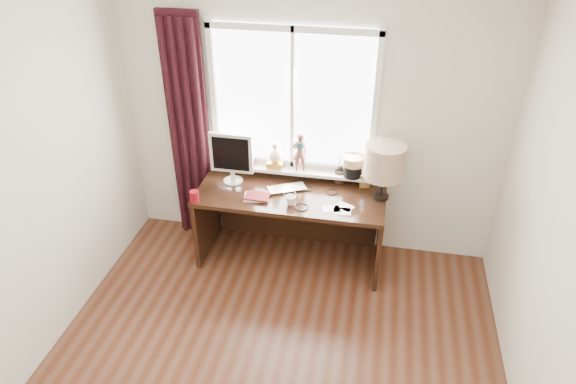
% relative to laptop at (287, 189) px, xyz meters
% --- Properties ---
extents(ceiling, '(3.50, 4.00, 0.00)m').
position_rel_laptop_xyz_m(ceiling, '(0.14, -1.68, 1.84)').
color(ceiling, white).
rests_on(ceiling, wall_back).
extents(wall_back, '(3.50, 0.00, 2.60)m').
position_rel_laptop_xyz_m(wall_back, '(0.14, 0.32, 0.54)').
color(wall_back, beige).
rests_on(wall_back, ground).
extents(laptop, '(0.40, 0.35, 0.03)m').
position_rel_laptop_xyz_m(laptop, '(0.00, 0.00, 0.00)').
color(laptop, silver).
rests_on(laptop, desk).
extents(mug, '(0.12, 0.12, 0.09)m').
position_rel_laptop_xyz_m(mug, '(0.08, -0.23, 0.03)').
color(mug, white).
rests_on(mug, desk).
extents(red_cup, '(0.08, 0.08, 0.10)m').
position_rel_laptop_xyz_m(red_cup, '(-0.76, -0.35, 0.04)').
color(red_cup, maroon).
rests_on(red_cup, desk).
extents(window, '(1.52, 0.23, 1.40)m').
position_rel_laptop_xyz_m(window, '(0.01, 0.27, 0.54)').
color(window, white).
rests_on(window, ground).
extents(curtain, '(0.38, 0.09, 2.25)m').
position_rel_laptop_xyz_m(curtain, '(-0.99, 0.23, 0.35)').
color(curtain, black).
rests_on(curtain, floor).
extents(desk, '(1.70, 0.70, 0.75)m').
position_rel_laptop_xyz_m(desk, '(0.04, 0.05, -0.26)').
color(desk, '#321D11').
rests_on(desk, floor).
extents(monitor, '(0.40, 0.18, 0.49)m').
position_rel_laptop_xyz_m(monitor, '(-0.52, 0.05, 0.26)').
color(monitor, beige).
rests_on(monitor, desk).
extents(notebook_stack, '(0.24, 0.19, 0.03)m').
position_rel_laptop_xyz_m(notebook_stack, '(-0.24, -0.19, 0.00)').
color(notebook_stack, beige).
rests_on(notebook_stack, desk).
extents(brush_holder, '(0.09, 0.09, 0.25)m').
position_rel_laptop_xyz_m(brush_holder, '(0.45, 0.23, 0.05)').
color(brush_holder, black).
rests_on(brush_holder, desk).
extents(icon_frame, '(0.10, 0.04, 0.13)m').
position_rel_laptop_xyz_m(icon_frame, '(0.69, 0.17, 0.05)').
color(icon_frame, gold).
rests_on(icon_frame, desk).
extents(table_lamp, '(0.35, 0.35, 0.52)m').
position_rel_laptop_xyz_m(table_lamp, '(0.84, 0.03, 0.35)').
color(table_lamp, black).
rests_on(table_lamp, desk).
extents(loose_papers, '(0.29, 0.22, 0.00)m').
position_rel_laptop_xyz_m(loose_papers, '(0.50, -0.22, -0.01)').
color(loose_papers, white).
rests_on(loose_papers, desk).
extents(desk_cables, '(0.38, 0.45, 0.01)m').
position_rel_laptop_xyz_m(desk_cables, '(0.25, -0.09, -0.01)').
color(desk_cables, black).
rests_on(desk_cables, desk).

